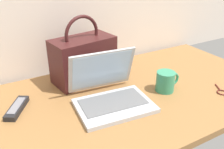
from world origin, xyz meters
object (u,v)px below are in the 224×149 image
at_px(coffee_mug, 166,81).
at_px(handbag, 83,59).
at_px(laptop, 110,93).
at_px(remote_control_near, 17,108).

xyz_separation_m(coffee_mug, handbag, (-0.29, 0.29, 0.07)).
height_order(laptop, remote_control_near, laptop).
bearing_deg(handbag, coffee_mug, -45.00).
relative_size(coffee_mug, remote_control_near, 0.78).
bearing_deg(remote_control_near, laptop, -19.74).
xyz_separation_m(coffee_mug, remote_control_near, (-0.64, 0.17, -0.04)).
bearing_deg(handbag, laptop, -87.34).
bearing_deg(remote_control_near, coffee_mug, -14.90).
bearing_deg(laptop, handbag, 92.66).
relative_size(coffee_mug, handbag, 0.38).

